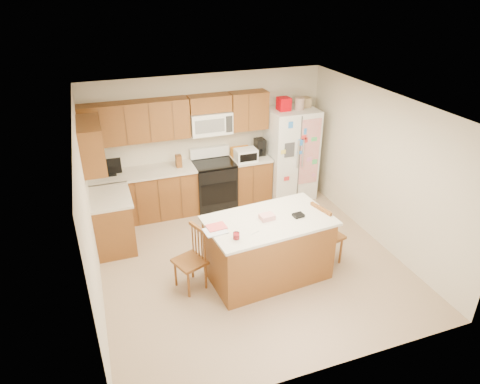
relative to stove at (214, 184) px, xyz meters
name	(u,v)px	position (x,y,z in m)	size (l,w,h in m)	color
ground	(249,260)	(0.00, -1.94, -0.47)	(4.50, 4.50, 0.00)	tan
room_shell	(250,178)	(0.00, -1.94, 0.97)	(4.60, 4.60, 2.52)	beige
cabinetry	(163,173)	(-0.98, -0.15, 0.44)	(3.36, 1.56, 2.15)	brown
stove	(214,184)	(0.00, 0.00, 0.00)	(0.76, 0.65, 1.13)	black
refrigerator	(291,153)	(1.57, -0.06, 0.45)	(0.90, 0.79, 2.04)	white
island	(268,248)	(0.13, -2.37, 0.02)	(1.90, 1.18, 1.06)	brown
windsor_chair_left	(191,260)	(-1.00, -2.24, -0.02)	(0.51, 0.52, 0.96)	brown
windsor_chair_back	(246,232)	(0.02, -1.75, -0.06)	(0.44, 0.43, 0.88)	brown
windsor_chair_right	(325,235)	(1.09, -2.34, 0.01)	(0.51, 0.53, 1.02)	brown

